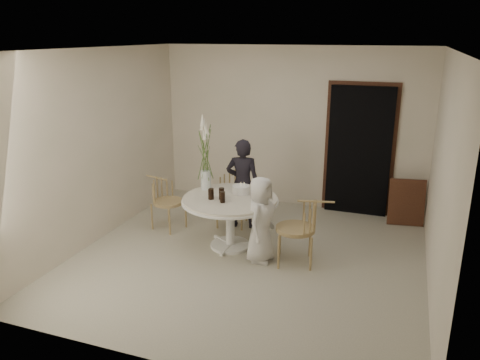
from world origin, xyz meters
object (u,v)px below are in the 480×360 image
(girl, at_px, (243,184))
(birthday_cake, at_px, (241,190))
(flower_vase, at_px, (205,156))
(boy, at_px, (261,220))
(chair_far, at_px, (234,190))
(table, at_px, (230,205))
(chair_left, at_px, (163,195))
(chair_right, at_px, (305,222))

(girl, relative_size, birthday_cake, 5.85)
(flower_vase, bearing_deg, girl, 53.38)
(boy, bearing_deg, chair_far, 38.75)
(boy, height_order, birthday_cake, boy)
(table, distance_m, chair_far, 0.91)
(boy, bearing_deg, girl, 34.39)
(girl, distance_m, boy, 1.17)
(birthday_cake, distance_m, flower_vase, 0.69)
(table, relative_size, chair_left, 1.68)
(girl, height_order, flower_vase, flower_vase)
(chair_far, distance_m, chair_left, 1.10)
(girl, relative_size, boy, 1.21)
(table, relative_size, chair_right, 1.51)
(girl, bearing_deg, chair_left, 9.53)
(birthday_cake, bearing_deg, girl, 106.79)
(chair_far, bearing_deg, birthday_cake, -69.59)
(table, height_order, flower_vase, flower_vase)
(chair_left, height_order, boy, boy)
(table, relative_size, boy, 1.15)
(chair_right, bearing_deg, birthday_cake, -122.34)
(boy, bearing_deg, birthday_cake, 46.56)
(table, bearing_deg, chair_left, 165.55)
(girl, bearing_deg, table, 85.05)
(chair_right, height_order, flower_vase, flower_vase)
(chair_left, bearing_deg, birthday_cake, -79.13)
(chair_far, bearing_deg, boy, -62.84)
(chair_left, relative_size, boy, 0.69)
(chair_right, distance_m, boy, 0.58)
(table, xyz_separation_m, boy, (0.52, -0.25, -0.04))
(chair_far, distance_m, boy, 1.37)
(table, xyz_separation_m, chair_left, (-1.22, 0.31, -0.10))
(table, xyz_separation_m, chair_right, (1.08, -0.14, -0.05))
(chair_left, distance_m, boy, 1.83)
(chair_right, distance_m, birthday_cake, 1.08)
(chair_left, bearing_deg, chair_right, -85.81)
(boy, bearing_deg, table, 67.39)
(chair_far, distance_m, flower_vase, 0.94)
(chair_left, distance_m, girl, 1.24)
(chair_right, relative_size, flower_vase, 0.81)
(birthday_cake, bearing_deg, table, -111.15)
(chair_right, bearing_deg, chair_left, -114.09)
(birthday_cake, xyz_separation_m, flower_vase, (-0.54, 0.02, 0.43))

